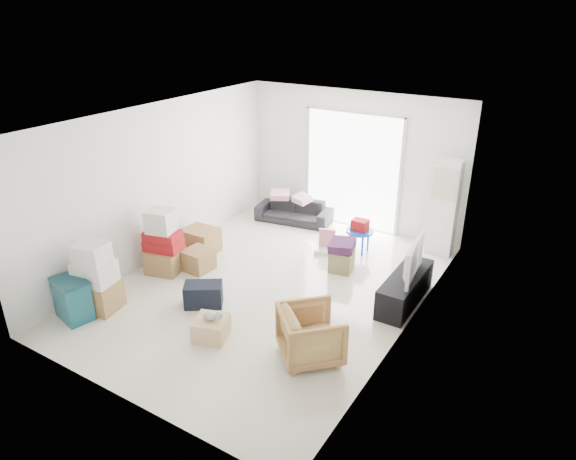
% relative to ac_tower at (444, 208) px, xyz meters
% --- Properties ---
extents(room_shell, '(4.98, 6.48, 3.18)m').
position_rel_ac_tower_xyz_m(room_shell, '(-1.95, -2.65, 0.48)').
color(room_shell, silver).
rests_on(room_shell, ground).
extents(sliding_door, '(2.10, 0.04, 2.33)m').
position_rel_ac_tower_xyz_m(sliding_door, '(-1.95, 0.33, 0.37)').
color(sliding_door, white).
rests_on(sliding_door, room_shell).
extents(ac_tower, '(0.45, 0.30, 1.75)m').
position_rel_ac_tower_xyz_m(ac_tower, '(0.00, 0.00, 0.00)').
color(ac_tower, silver).
rests_on(ac_tower, room_shell).
extents(tv_console, '(0.42, 1.40, 0.47)m').
position_rel_ac_tower_xyz_m(tv_console, '(0.05, -1.96, -0.64)').
color(tv_console, black).
rests_on(tv_console, room_shell).
extents(television, '(0.68, 1.04, 0.13)m').
position_rel_ac_tower_xyz_m(television, '(0.05, -1.96, -0.34)').
color(television, black).
rests_on(television, tv_console).
extents(sofa, '(1.60, 0.70, 0.61)m').
position_rel_ac_tower_xyz_m(sofa, '(-2.99, -0.15, -0.57)').
color(sofa, '#232328').
rests_on(sofa, room_shell).
extents(pillow_left, '(0.46, 0.43, 0.12)m').
position_rel_ac_tower_xyz_m(pillow_left, '(-3.31, -0.19, -0.21)').
color(pillow_left, '#C690A0').
rests_on(pillow_left, sofa).
extents(pillow_right, '(0.45, 0.41, 0.13)m').
position_rel_ac_tower_xyz_m(pillow_right, '(-2.80, -0.15, -0.21)').
color(pillow_right, '#C690A0').
rests_on(pillow_right, sofa).
extents(armchair, '(1.02, 1.02, 0.77)m').
position_rel_ac_tower_xyz_m(armchair, '(-0.51, -3.86, -0.49)').
color(armchair, tan).
rests_on(armchair, room_shell).
extents(storage_bins, '(0.62, 0.50, 0.63)m').
position_rel_ac_tower_xyz_m(storage_bins, '(-3.85, -4.86, -0.56)').
color(storage_bins, '#15515F').
rests_on(storage_bins, room_shell).
extents(box_stack_a, '(0.66, 0.58, 1.06)m').
position_rel_ac_tower_xyz_m(box_stack_a, '(-3.75, -4.50, -0.40)').
color(box_stack_a, '#A4784A').
rests_on(box_stack_a, room_shell).
extents(box_stack_b, '(0.67, 0.67, 1.10)m').
position_rel_ac_tower_xyz_m(box_stack_b, '(-3.75, -3.12, -0.40)').
color(box_stack_b, '#A4784A').
rests_on(box_stack_b, room_shell).
extents(box_stack_c, '(0.61, 0.50, 0.44)m').
position_rel_ac_tower_xyz_m(box_stack_c, '(-3.72, -2.23, -0.66)').
color(box_stack_c, '#A4784A').
rests_on(box_stack_c, room_shell).
extents(loose_box, '(0.46, 0.46, 0.37)m').
position_rel_ac_tower_xyz_m(loose_box, '(-3.30, -2.80, -0.69)').
color(loose_box, '#A4784A').
rests_on(loose_box, room_shell).
extents(duffel_bag, '(0.65, 0.59, 0.36)m').
position_rel_ac_tower_xyz_m(duffel_bag, '(-2.49, -3.62, -0.70)').
color(duffel_bag, black).
rests_on(duffel_bag, room_shell).
extents(ottoman, '(0.43, 0.43, 0.37)m').
position_rel_ac_tower_xyz_m(ottoman, '(-1.21, -1.55, -0.69)').
color(ottoman, olive).
rests_on(ottoman, room_shell).
extents(blanket, '(0.49, 0.49, 0.14)m').
position_rel_ac_tower_xyz_m(blanket, '(-1.21, -1.55, -0.44)').
color(blanket, '#542357').
rests_on(blanket, ottoman).
extents(kids_table, '(0.50, 0.50, 0.63)m').
position_rel_ac_tower_xyz_m(kids_table, '(-1.26, -0.74, -0.43)').
color(kids_table, blue).
rests_on(kids_table, room_shell).
extents(toy_walker, '(0.39, 0.37, 0.42)m').
position_rel_ac_tower_xyz_m(toy_walker, '(-1.78, -1.07, -0.76)').
color(toy_walker, silver).
rests_on(toy_walker, room_shell).
extents(wood_crate, '(0.55, 0.55, 0.29)m').
position_rel_ac_tower_xyz_m(wood_crate, '(-1.87, -4.20, -0.73)').
color(wood_crate, '#DBAD7E').
rests_on(wood_crate, room_shell).
extents(plush_bunny, '(0.29, 0.16, 0.15)m').
position_rel_ac_tower_xyz_m(plush_bunny, '(-1.84, -4.19, -0.52)').
color(plush_bunny, '#B2ADA8').
rests_on(plush_bunny, wood_crate).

